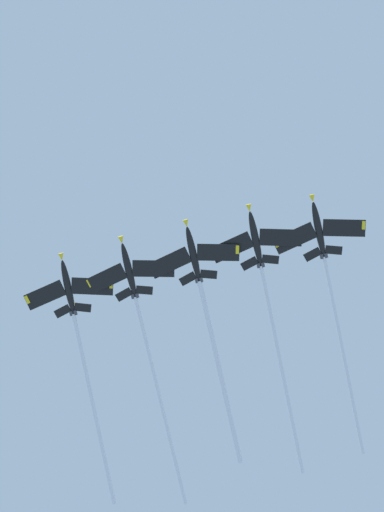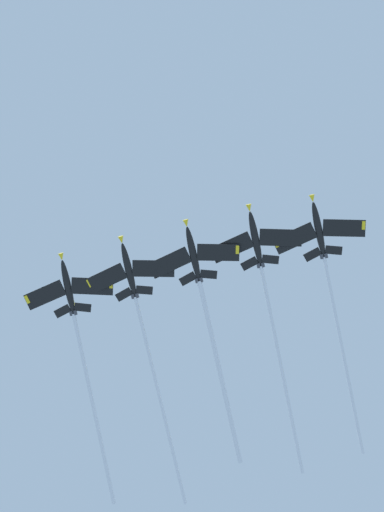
{
  "view_description": "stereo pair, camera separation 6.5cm",
  "coord_description": "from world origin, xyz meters",
  "views": [
    {
      "loc": [
        -47.2,
        30.76,
        1.73
      ],
      "look_at": [
        15.2,
        -8.29,
        169.43
      ],
      "focal_mm": 60.26,
      "sensor_mm": 36.0,
      "label": 1
    },
    {
      "loc": [
        -47.16,
        30.82,
        1.73
      ],
      "look_at": [
        15.2,
        -8.29,
        169.43
      ],
      "focal_mm": 60.26,
      "sensor_mm": 36.0,
      "label": 2
    }
  ],
  "objects": [
    {
      "name": "jet_centre",
      "position": [
        23.77,
        -17.44,
        165.63
      ],
      "size": [
        40.08,
        40.22,
        15.19
      ],
      "color": "black"
    },
    {
      "name": "jet_inner_right",
      "position": [
        33.05,
        -6.5,
        166.22
      ],
      "size": [
        44.83,
        45.13,
        15.94
      ],
      "color": "black"
    },
    {
      "name": "jet_far_left",
      "position": [
        2.37,
        -34.19,
        167.58
      ],
      "size": [
        41.99,
        41.85,
        16.21
      ],
      "color": "black"
    },
    {
      "name": "jet_inner_left",
      "position": [
        13.09,
        -25.76,
        167.17
      ],
      "size": [
        44.64,
        44.02,
        15.72
      ],
      "color": "black"
    },
    {
      "name": "jet_far_right",
      "position": [
        43.55,
        3.1,
        165.82
      ],
      "size": [
        42.11,
        40.66,
        16.92
      ],
      "color": "black"
    }
  ]
}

